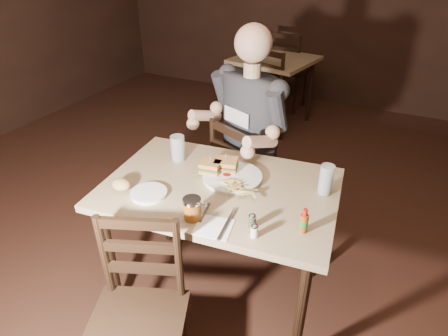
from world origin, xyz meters
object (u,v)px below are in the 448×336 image
at_px(chair_near, 136,328).
at_px(bg_table, 274,66).
at_px(glass_left, 178,148).
at_px(main_table, 220,199).
at_px(glass_right, 326,180).
at_px(side_plate, 149,194).
at_px(dinner_plate, 232,178).
at_px(hot_sauce, 304,220).
at_px(diner, 246,110).
at_px(syrup_dispenser, 192,209).
at_px(bg_chair_near, 255,100).
at_px(chair_far, 249,179).
at_px(bg_chair_far, 288,71).

bearing_deg(chair_near, bg_table, 77.86).
bearing_deg(glass_left, main_table, -22.78).
relative_size(chair_near, glass_right, 5.64).
bearing_deg(glass_right, side_plate, -152.68).
xyz_separation_m(main_table, dinner_plate, (0.03, 0.09, 0.09)).
relative_size(main_table, hot_sauce, 10.73).
bearing_deg(glass_left, diner, 60.24).
bearing_deg(syrup_dispenser, bg_chair_near, 98.57).
distance_m(bg_chair_near, glass_left, 1.90).
xyz_separation_m(main_table, glass_left, (-0.34, 0.14, 0.16)).
relative_size(bg_chair_near, side_plate, 5.30).
bearing_deg(main_table, glass_right, 19.17).
bearing_deg(syrup_dispenser, main_table, 85.51).
bearing_deg(main_table, side_plate, -140.71).
relative_size(main_table, glass_left, 8.56).
height_order(hot_sauce, syrup_dispenser, hot_sauce).
height_order(bg_chair_near, dinner_plate, bg_chair_near).
height_order(bg_table, chair_near, chair_near).
xyz_separation_m(chair_far, glass_right, (0.58, -0.43, 0.40)).
distance_m(bg_table, bg_chair_far, 0.58).
height_order(main_table, glass_left, glass_left).
bearing_deg(chair_far, hot_sauce, 148.95).
xyz_separation_m(syrup_dispenser, side_plate, (-0.29, 0.06, -0.05)).
bearing_deg(bg_table, bg_chair_near, -90.00).
height_order(glass_left, glass_right, glass_right).
relative_size(bg_chair_far, glass_right, 6.18).
bearing_deg(hot_sauce, bg_chair_near, 116.69).
height_order(main_table, diner, diner).
xyz_separation_m(glass_left, syrup_dispenser, (0.35, -0.43, -0.02)).
bearing_deg(glass_left, bg_table, 96.13).
relative_size(chair_far, bg_chair_far, 0.92).
height_order(glass_right, side_plate, glass_right).
height_order(main_table, bg_table, same).
relative_size(chair_near, side_plate, 5.00).
xyz_separation_m(bg_table, hot_sauce, (1.08, -2.69, 0.15)).
bearing_deg(diner, bg_chair_far, 123.80).
bearing_deg(bg_chair_near, main_table, -55.48).
height_order(bg_chair_far, dinner_plate, bg_chair_far).
height_order(chair_near, diner, diner).
relative_size(bg_chair_far, side_plate, 5.48).
bearing_deg(hot_sauce, chair_near, -135.55).
relative_size(bg_chair_far, hot_sauce, 8.21).
distance_m(chair_far, dinner_plate, 0.63).
bearing_deg(syrup_dispenser, bg_chair_far, 93.85).
relative_size(bg_chair_near, syrup_dispenser, 8.69).
relative_size(diner, glass_left, 6.83).
relative_size(hot_sauce, syrup_dispenser, 1.10).
bearing_deg(syrup_dispenser, side_plate, 161.17).
xyz_separation_m(bg_chair_far, side_plate, (0.32, -3.31, 0.29)).
height_order(bg_chair_near, hot_sauce, bg_chair_near).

